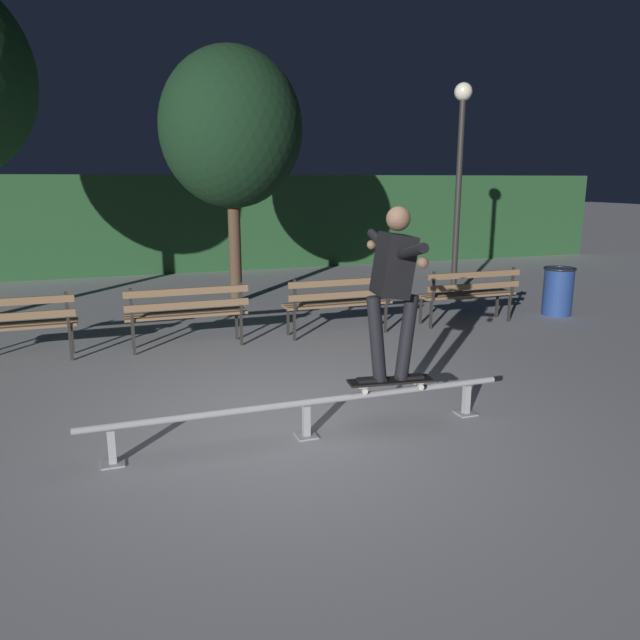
% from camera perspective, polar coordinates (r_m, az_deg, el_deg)
% --- Properties ---
extents(ground_plane, '(90.00, 90.00, 0.00)m').
position_cam_1_polar(ground_plane, '(5.66, -2.16, -9.88)').
color(ground_plane, '#99999E').
extents(hedge_backdrop, '(24.00, 1.20, 2.33)m').
position_cam_1_polar(hedge_backdrop, '(15.46, -13.60, 8.90)').
color(hedge_backdrop, '#234C28').
rests_on(hedge_backdrop, ground).
extents(grind_rail, '(3.81, 0.18, 0.35)m').
position_cam_1_polar(grind_rail, '(5.31, -1.31, -8.32)').
color(grind_rail, '#9E9EA3').
rests_on(grind_rail, ground).
extents(skateboard, '(0.80, 0.29, 0.09)m').
position_cam_1_polar(skateboard, '(5.54, 6.69, -5.79)').
color(skateboard, black).
rests_on(skateboard, grind_rail).
extents(skateboarder, '(0.63, 1.40, 1.56)m').
position_cam_1_polar(skateboarder, '(5.31, 6.99, 3.80)').
color(skateboarder, black).
rests_on(skateboarder, skateboard).
extents(park_bench_leftmost, '(1.60, 0.42, 0.88)m').
position_cam_1_polar(park_bench_leftmost, '(8.21, -27.61, -0.14)').
color(park_bench_leftmost, '#282623').
rests_on(park_bench_leftmost, ground).
extents(park_bench_left_center, '(1.60, 0.42, 0.88)m').
position_cam_1_polar(park_bench_left_center, '(8.16, -12.48, 0.99)').
color(park_bench_left_center, '#282623').
rests_on(park_bench_left_center, ground).
extents(park_bench_right_center, '(1.60, 0.42, 0.88)m').
position_cam_1_polar(park_bench_right_center, '(8.66, 1.85, 1.99)').
color(park_bench_right_center, '#282623').
rests_on(park_bench_right_center, ground).
extents(park_bench_rightmost, '(1.60, 0.42, 0.88)m').
position_cam_1_polar(park_bench_rightmost, '(9.63, 13.97, 2.75)').
color(park_bench_rightmost, '#282623').
rests_on(park_bench_rightmost, ground).
extents(tree_behind_benches, '(2.49, 2.49, 4.45)m').
position_cam_1_polar(tree_behind_benches, '(11.10, -8.41, 17.45)').
color(tree_behind_benches, '#4C3828').
rests_on(tree_behind_benches, ground).
extents(lamp_post_right, '(0.32, 0.32, 3.90)m').
position_cam_1_polar(lamp_post_right, '(11.65, 13.09, 14.15)').
color(lamp_post_right, '#282623').
rests_on(lamp_post_right, ground).
extents(trash_can, '(0.52, 0.52, 0.80)m').
position_cam_1_polar(trash_can, '(10.78, 21.62, 2.61)').
color(trash_can, navy).
rests_on(trash_can, ground).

